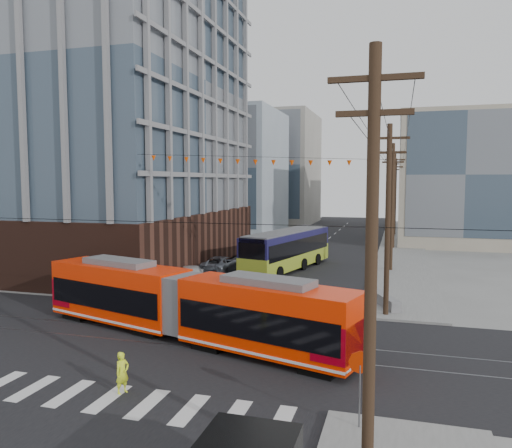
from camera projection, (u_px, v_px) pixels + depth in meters
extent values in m
plane|color=slate|center=(166.00, 371.00, 20.56)|extent=(160.00, 160.00, 0.00)
cube|color=#381E16|center=(62.00, 112.00, 47.42)|extent=(30.00, 25.00, 28.60)
cube|color=#8C99A5|center=(218.00, 173.00, 74.26)|extent=(18.00, 16.00, 18.00)
cube|color=gray|center=(458.00, 179.00, 61.40)|extent=(14.00, 14.00, 16.00)
cube|color=gray|center=(271.00, 169.00, 92.49)|extent=(16.00, 18.00, 20.00)
cube|color=#8C99A5|center=(457.00, 186.00, 80.08)|extent=(16.00, 16.00, 14.00)
cylinder|color=black|center=(371.00, 277.00, 12.00)|extent=(0.30, 0.30, 11.00)
cylinder|color=black|center=(395.00, 197.00, 71.35)|extent=(0.30, 0.30, 11.00)
imported|color=silver|center=(161.00, 288.00, 32.63)|extent=(3.14, 5.16, 1.61)
imported|color=silver|center=(191.00, 274.00, 38.02)|extent=(3.71, 5.19, 1.40)
imported|color=slate|center=(221.00, 264.00, 42.69)|extent=(2.43, 5.08, 1.40)
imported|color=#E2FA28|center=(122.00, 373.00, 18.33)|extent=(0.56, 0.66, 1.55)
cube|color=#5F5F5F|center=(383.00, 301.00, 30.90)|extent=(2.40, 4.03, 0.80)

